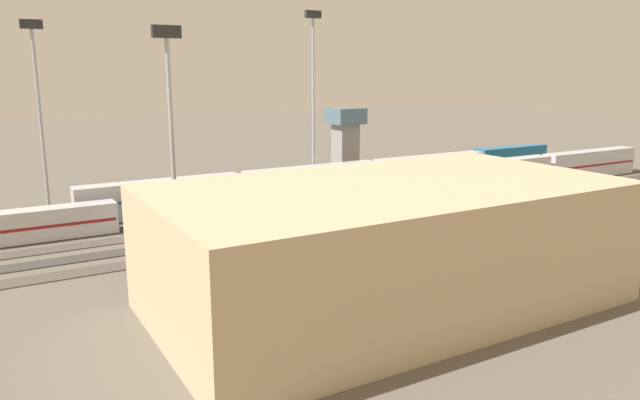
# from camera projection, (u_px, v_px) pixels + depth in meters

# --- Properties ---
(ground_plane) EXTENTS (400.00, 400.00, 0.00)m
(ground_plane) POSITION_uv_depth(u_px,v_px,m) (348.00, 205.00, 91.07)
(ground_plane) COLOR #60594F
(track_bed_0) EXTENTS (140.00, 2.80, 0.12)m
(track_bed_0) POSITION_uv_depth(u_px,v_px,m) (308.00, 191.00, 101.63)
(track_bed_0) COLOR #4C443D
(track_bed_0) RESTS_ON ground_plane
(track_bed_1) EXTENTS (140.00, 2.80, 0.12)m
(track_bed_1) POSITION_uv_depth(u_px,v_px,m) (323.00, 196.00, 97.40)
(track_bed_1) COLOR #3D3833
(track_bed_1) RESTS_ON ground_plane
(track_bed_2) EXTENTS (140.00, 2.80, 0.12)m
(track_bed_2) POSITION_uv_depth(u_px,v_px,m) (339.00, 202.00, 93.17)
(track_bed_2) COLOR #4C443D
(track_bed_2) RESTS_ON ground_plane
(track_bed_3) EXTENTS (140.00, 2.80, 0.12)m
(track_bed_3) POSITION_uv_depth(u_px,v_px,m) (357.00, 208.00, 88.94)
(track_bed_3) COLOR #4C443D
(track_bed_3) RESTS_ON ground_plane
(track_bed_4) EXTENTS (140.00, 2.80, 0.12)m
(track_bed_4) POSITION_uv_depth(u_px,v_px,m) (377.00, 215.00, 84.71)
(track_bed_4) COLOR #3D3833
(track_bed_4) RESTS_ON ground_plane
(track_bed_5) EXTENTS (140.00, 2.80, 0.12)m
(track_bed_5) POSITION_uv_depth(u_px,v_px,m) (399.00, 223.00, 80.48)
(track_bed_5) COLOR #4C443D
(track_bed_5) RESTS_ON ground_plane
(train_on_track_0) EXTENTS (66.40, 3.00, 4.40)m
(train_on_track_0) POSITION_uv_depth(u_px,v_px,m) (423.00, 167.00, 113.21)
(train_on_track_0) COLOR #1E6B9E
(train_on_track_0) RESTS_ON ground_plane
(train_on_track_2) EXTENTS (95.60, 3.06, 3.80)m
(train_on_track_2) POSITION_uv_depth(u_px,v_px,m) (290.00, 195.00, 88.55)
(train_on_track_2) COLOR silver
(train_on_track_2) RESTS_ON ground_plane
(train_on_track_1) EXTENTS (71.40, 3.06, 5.00)m
(train_on_track_1) POSITION_uv_depth(u_px,v_px,m) (312.00, 182.00, 95.86)
(train_on_track_1) COLOR silver
(train_on_track_1) RESTS_ON ground_plane
(train_on_track_4) EXTENTS (47.20, 3.06, 5.00)m
(train_on_track_4) POSITION_uv_depth(u_px,v_px,m) (386.00, 197.00, 84.91)
(train_on_track_4) COLOR silver
(train_on_track_4) RESTS_ON ground_plane
(train_on_track_3) EXTENTS (95.60, 3.06, 5.00)m
(train_on_track_3) POSITION_uv_depth(u_px,v_px,m) (442.00, 181.00, 96.34)
(train_on_track_3) COLOR silver
(train_on_track_3) RESTS_ON ground_plane
(light_mast_0) EXTENTS (2.80, 0.70, 29.50)m
(light_mast_0) POSITION_uv_depth(u_px,v_px,m) (313.00, 79.00, 100.45)
(light_mast_0) COLOR #9EA0A5
(light_mast_0) RESTS_ON ground_plane
(light_mast_1) EXTENTS (2.80, 0.70, 24.30)m
(light_mast_1) POSITION_uv_depth(u_px,v_px,m) (171.00, 115.00, 59.30)
(light_mast_1) COLOR #9EA0A5
(light_mast_1) RESTS_ON ground_plane
(light_mast_2) EXTENTS (2.80, 0.70, 26.56)m
(light_mast_2) POSITION_uv_depth(u_px,v_px,m) (38.00, 93.00, 81.04)
(light_mast_2) COLOR #9EA0A5
(light_mast_2) RESTS_ON ground_plane
(maintenance_shed) EXTENTS (39.74, 21.60, 10.75)m
(maintenance_shed) POSITION_uv_depth(u_px,v_px,m) (388.00, 244.00, 52.17)
(maintenance_shed) COLOR tan
(maintenance_shed) RESTS_ON ground_plane
(control_tower) EXTENTS (6.00, 6.00, 12.92)m
(control_tower) POSITION_uv_depth(u_px,v_px,m) (345.00, 136.00, 115.84)
(control_tower) COLOR gray
(control_tower) RESTS_ON ground_plane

